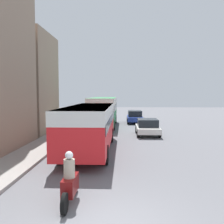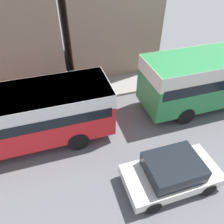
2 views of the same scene
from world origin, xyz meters
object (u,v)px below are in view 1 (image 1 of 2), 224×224
Objects in this scene: car_crossing at (135,117)px; car_far_curb at (148,127)px; pedestrian_near_curb at (54,128)px; bus_lead at (90,122)px; motorcycle_behind_lead at (70,183)px; bus_following at (104,108)px.

car_crossing is 1.15× the size of car_far_curb.
car_far_curb is 7.88m from pedestrian_near_curb.
bus_lead reaches higher than pedestrian_near_curb.
car_crossing is 2.71× the size of pedestrian_near_curb.
motorcycle_behind_lead is at bearing -87.55° from bus_lead.
car_far_curb is at bearing -52.59° from bus_following.
car_crossing is (3.47, 15.23, -1.06)m from bus_lead.
bus_lead is 7.47m from car_far_curb.
bus_lead reaches higher than motorcycle_behind_lead.
bus_lead is at bearing -124.07° from car_far_curb.
motorcycle_behind_lead is 11.18m from pedestrian_near_curb.
motorcycle_behind_lead reaches higher than car_crossing.
motorcycle_behind_lead is (0.40, -19.05, -1.35)m from bus_following.
car_crossing is at bearing 61.08° from pedestrian_near_curb.
motorcycle_behind_lead is 14.06m from car_far_curb.
bus_lead is 4.25× the size of motorcycle_behind_lead.
bus_following is 4.28× the size of motorcycle_behind_lead.
bus_lead reaches higher than car_crossing.
pedestrian_near_curb is at bearing 134.77° from bus_lead.
pedestrian_near_curb is (-3.18, 3.20, -0.87)m from bus_lead.
car_crossing is at bearing 77.16° from bus_lead.
bus_lead is 11.64m from bus_following.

